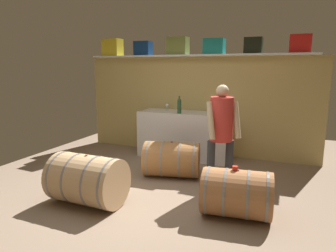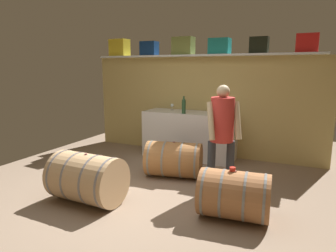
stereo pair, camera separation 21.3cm
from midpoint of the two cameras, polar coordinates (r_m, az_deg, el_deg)
ground_plane at (r=4.60m, az=-0.46°, el=-11.32°), size 5.97×8.37×0.02m
back_wall_panel at (r=6.11m, az=7.38°, el=3.76°), size 4.77×0.10×1.95m
high_shelf_board at (r=5.93m, az=7.17°, el=13.15°), size 4.39×0.40×0.03m
toolcase_yellow at (r=6.73m, az=-8.28°, el=14.51°), size 0.41×0.28×0.35m
toolcase_navy at (r=6.36m, az=-2.58°, el=14.50°), size 0.34×0.28×0.28m
toolcase_olive at (r=6.05m, az=3.97°, el=14.93°), size 0.42×0.26×0.34m
toolcase_teal at (r=5.83m, az=10.87°, el=14.66°), size 0.38×0.29×0.29m
toolcase_black at (r=5.70m, az=18.00°, el=14.40°), size 0.32×0.23×0.28m
toolcase_red at (r=5.65m, az=25.99°, el=13.99°), size 0.35×0.22×0.31m
work_cabinet at (r=5.89m, az=5.07°, el=-1.67°), size 1.77×0.62×0.90m
wine_bottle_green at (r=5.59m, az=4.11°, el=3.87°), size 0.08×0.08×0.33m
wine_glass at (r=6.05m, az=1.81°, el=3.89°), size 0.07×0.07×0.13m
wine_barrel_near at (r=3.68m, az=14.13°, el=-12.59°), size 0.85×0.64×0.58m
wine_barrel_far at (r=4.86m, az=2.39°, el=-6.37°), size 0.98×0.74×0.58m
wine_barrel_flank at (r=4.08m, az=-13.66°, el=-9.62°), size 0.94×0.67×0.65m
tasting_cup at (r=3.57m, az=13.86°, el=-7.98°), size 0.07×0.07×0.04m
winemaker_pouring at (r=4.20m, az=11.69°, el=-0.32°), size 0.51×0.46×1.51m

